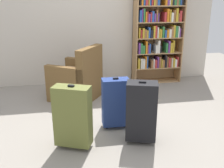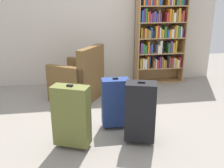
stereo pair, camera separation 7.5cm
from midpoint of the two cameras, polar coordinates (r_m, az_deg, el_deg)
ground_plane at (r=3.54m, az=1.37°, el=-8.97°), size 8.30×8.30×0.00m
back_wall at (r=5.10m, az=-2.63°, el=14.78°), size 4.74×0.10×2.60m
bookshelf at (r=5.18m, az=10.98°, el=10.84°), size 0.95×0.33×1.78m
armchair at (r=4.36m, az=-6.93°, el=0.84°), size 0.97×0.97×0.90m
mug at (r=4.45m, az=0.35°, el=-2.34°), size 0.12×0.08×0.10m
suitcase_navy_blue at (r=3.32m, az=1.38°, el=-4.08°), size 0.35×0.19×0.69m
suitcase_olive at (r=2.90m, az=-8.24°, el=-7.02°), size 0.44×0.33×0.76m
suitcase_black at (r=2.99m, az=7.04°, el=-6.07°), size 0.40×0.32×0.76m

